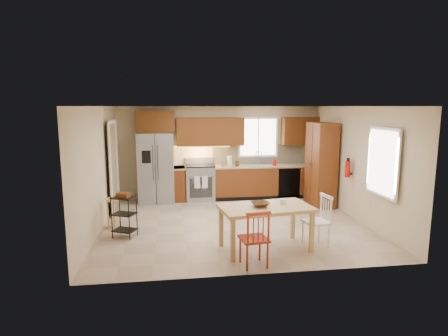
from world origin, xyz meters
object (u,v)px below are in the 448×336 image
Objects in this scene: soap_bottle at (275,162)px; fire_extinguisher at (348,169)px; pantry at (321,164)px; table_jar at (283,203)px; bar_stool at (114,213)px; chair_red at (254,238)px; table_bowl at (260,207)px; chair_white at (316,221)px; utility_cart at (124,216)px; refrigerator at (156,168)px; range_stove at (200,183)px; dining_table at (265,228)px.

fire_extinguisher is at bearing -59.47° from soap_bottle.
pantry is 3.18m from table_jar.
bar_stool is (-3.98, -2.06, -0.68)m from soap_bottle.
table_bowl is at bearing 61.14° from chair_red.
chair_white reaches higher than utility_cart.
refrigerator is 9.53× the size of soap_bottle.
soap_bottle is 0.21× the size of chair_white.
table_bowl reaches higher than bar_stool.
table_bowl is at bearing -78.36° from range_stove.
table_jar is (0.44, 0.10, 0.03)m from table_bowl.
chair_red is (0.51, -4.37, 0.00)m from range_stove.
fire_extinguisher is at bearing -79.22° from pantry.
utility_cart is at bearing 151.08° from dining_table.
fire_extinguisher is at bearing -32.62° from range_stove.
chair_red reaches higher than bar_stool.
table_jar reaches higher than table_bowl.
soap_bottle is (3.18, -0.02, 0.09)m from refrigerator.
chair_red is at bearing -12.09° from utility_cart.
utility_cart is (-3.69, -2.65, -0.58)m from soap_bottle.
dining_table is at bearing 0.00° from table_bowl.
dining_table is at bearing 54.00° from chair_red.
table_jar is at bearing 77.74° from chair_white.
fire_extinguisher is 4.94m from utility_cart.
dining_table is 0.41m from table_bowl.
fire_extinguisher is 5.19m from bar_stool.
chair_white is (1.30, 0.70, 0.00)m from chair_red.
chair_white is at bearing -50.59° from refrigerator.
fire_extinguisher reaches higher than soap_bottle.
refrigerator is 4.69m from chair_white.
table_jar is (0.34, 0.10, 0.42)m from dining_table.
refrigerator is 0.87× the size of pantry.
bar_stool is (-3.16, 1.47, -0.49)m from table_jar.
range_stove is 0.44× the size of pantry.
table_jar is (-1.97, -1.59, -0.29)m from fire_extinguisher.
table_jar reaches higher than dining_table.
dining_table is at bearing -76.91° from range_stove.
pantry reaches higher than chair_red.
table_jar is at bearing -103.07° from soap_bottle.
table_jar is 0.22× the size of bar_stool.
range_stove is at bearing 2.99° from refrigerator.
table_bowl is (-1.26, -3.63, -0.22)m from soap_bottle.
table_bowl is (-0.10, 0.00, 0.39)m from dining_table.
pantry is at bearing 3.07° from bar_stool.
utility_cart is (-2.18, 1.63, -0.05)m from chair_red.
utility_cart is at bearing -74.34° from bar_stool.
range_stove is 3.19m from pantry.
refrigerator is at bearing 155.48° from fire_extinguisher.
refrigerator is at bearing 111.14° from dining_table.
range_stove is at bearing 18.62° from chair_white.
chair_white is at bearing -4.69° from dining_table.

